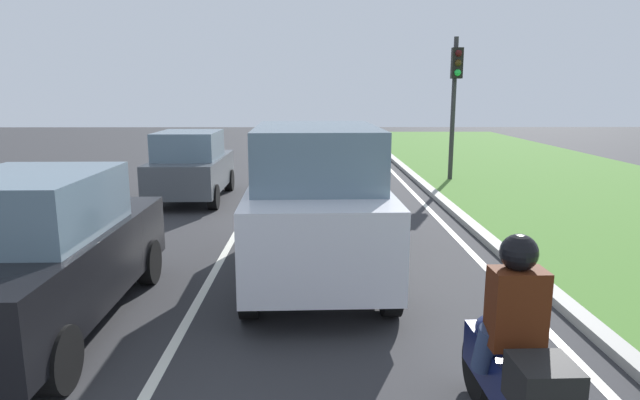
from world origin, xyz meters
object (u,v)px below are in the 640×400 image
car_sedan_left_lane (38,253)px  motorcycle (512,385)px  rider_person (515,305)px  traffic_light_near_right (455,86)px  car_suv_ahead (316,201)px  car_hatchback_far (191,166)px

car_sedan_left_lane → motorcycle: car_sedan_left_lane is taller
rider_person → traffic_light_near_right: bearing=76.2°
motorcycle → traffic_light_near_right: traffic_light_near_right is taller
car_suv_ahead → rider_person: car_suv_ahead is taller
traffic_light_near_right → motorcycle: bearing=-102.1°
car_suv_ahead → motorcycle: car_suv_ahead is taller
car_suv_ahead → car_hatchback_far: (-3.19, 5.98, -0.28)m
car_suv_ahead → car_sedan_left_lane: bearing=-152.9°
car_suv_ahead → car_hatchback_far: car_suv_ahead is taller
car_sedan_left_lane → rider_person: bearing=-26.7°
motorcycle → traffic_light_near_right: (2.77, 12.92, 2.35)m
car_suv_ahead → car_sedan_left_lane: car_suv_ahead is taller
rider_person → car_hatchback_far: bearing=113.3°
car_suv_ahead → car_sedan_left_lane: size_ratio=1.05×
car_suv_ahead → car_hatchback_far: 6.78m
car_suv_ahead → car_hatchback_far: bearing=116.3°
rider_person → traffic_light_near_right: 13.28m
car_hatchback_far → motorcycle: (4.67, -10.09, -0.31)m
car_suv_ahead → motorcycle: (1.48, -4.11, -0.60)m
motorcycle → car_suv_ahead: bearing=108.2°
car_hatchback_far → traffic_light_near_right: 8.22m
car_suv_ahead → traffic_light_near_right: traffic_light_near_right is taller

